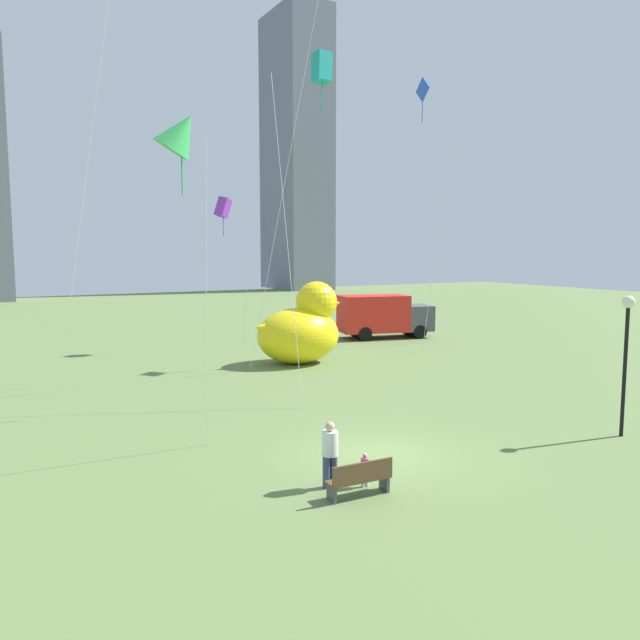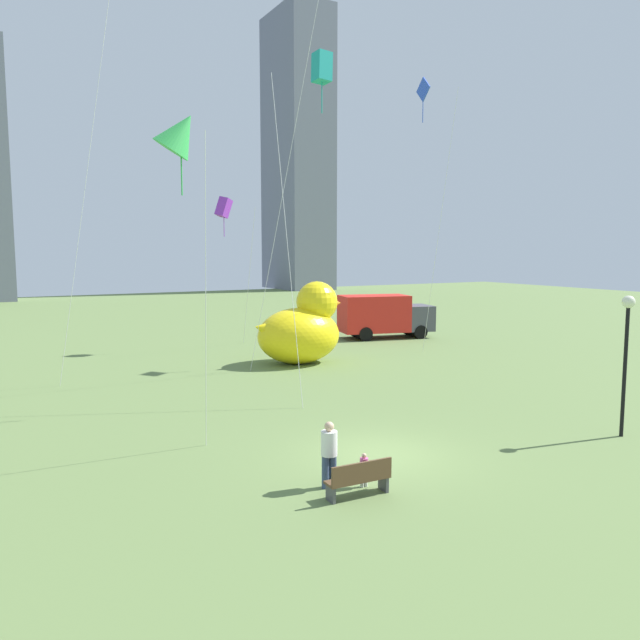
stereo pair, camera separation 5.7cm
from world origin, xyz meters
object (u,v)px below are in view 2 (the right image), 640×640
at_px(park_bench, 359,478).
at_px(giant_inflatable_duck, 302,329).
at_px(kite_green, 181,133).
at_px(kite_blue, 425,105).
at_px(lamppost, 627,337).
at_px(box_truck, 384,316).
at_px(person_child, 364,468).
at_px(kite_purple, 224,208).
at_px(person_adult, 329,451).
at_px(kite_teal, 321,70).

xyz_separation_m(park_bench, giant_inflatable_duck, (6.84, 16.44, 1.33)).
xyz_separation_m(kite_green, kite_blue, (16.09, 9.90, 4.39)).
height_order(lamppost, box_truck, lamppost).
bearing_deg(kite_green, lamppost, -21.61).
distance_m(person_child, kite_green, 10.25).
distance_m(park_bench, person_child, 0.68).
relative_size(person_child, lamppost, 0.19).
bearing_deg(lamppost, giant_inflatable_duck, 100.72).
bearing_deg(kite_purple, person_child, -101.67).
bearing_deg(park_bench, giant_inflatable_duck, 67.40).
distance_m(person_adult, kite_blue, 23.39).
bearing_deg(kite_purple, kite_teal, -93.83).
distance_m(lamppost, kite_blue, 18.42).
xyz_separation_m(person_child, lamppost, (9.46, -0.34, 2.72)).
bearing_deg(kite_blue, kite_green, -148.40).
relative_size(park_bench, kite_blue, 0.11).
relative_size(box_truck, kite_purple, 0.73).
xyz_separation_m(box_truck, kite_purple, (-10.69, 1.00, 6.83)).
bearing_deg(kite_green, kite_blue, 31.60).
relative_size(park_bench, person_child, 1.91).
bearing_deg(lamppost, park_bench, -179.05).
relative_size(person_child, kite_blue, 0.06).
height_order(box_truck, kite_purple, kite_purple).
xyz_separation_m(park_bench, box_truck, (15.80, 22.04, 0.97)).
relative_size(person_adult, box_truck, 0.26).
height_order(lamppost, kite_teal, kite_teal).
height_order(lamppost, kite_green, kite_green).
distance_m(lamppost, kite_teal, 14.54).
bearing_deg(giant_inflatable_duck, person_child, -111.84).
height_order(person_adult, kite_blue, kite_blue).
height_order(park_bench, kite_purple, kite_purple).
bearing_deg(kite_teal, kite_purple, 86.17).
bearing_deg(lamppost, kite_teal, 121.35).
relative_size(kite_teal, kite_blue, 0.90).
height_order(person_child, kite_purple, kite_purple).
height_order(park_bench, kite_green, kite_green).
xyz_separation_m(park_bench, person_child, (0.46, 0.51, 0.00)).
xyz_separation_m(lamppost, box_truck, (5.88, 21.87, -1.74)).
xyz_separation_m(person_child, giant_inflatable_duck, (6.38, 15.93, 1.32)).
bearing_deg(box_truck, kite_blue, -108.51).
bearing_deg(giant_inflatable_duck, lamppost, -79.28).
xyz_separation_m(giant_inflatable_duck, box_truck, (8.96, 5.60, -0.35)).
height_order(person_child, kite_blue, kite_blue).
relative_size(person_adult, giant_inflatable_duck, 0.33).
height_order(person_adult, kite_green, kite_green).
height_order(kite_green, kite_blue, kite_blue).
height_order(person_child, kite_teal, kite_teal).
bearing_deg(box_truck, kite_purple, 174.67).
relative_size(lamppost, box_truck, 0.69).
distance_m(giant_inflatable_duck, lamppost, 16.62).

